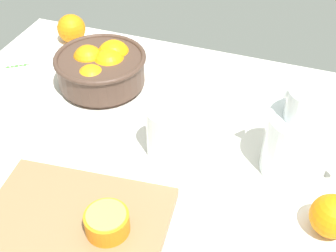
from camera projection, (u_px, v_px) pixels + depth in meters
ground_plane at (159, 151)px, 98.66cm from camera, size 110.36×83.33×3.00cm
fruit_bowl at (102, 68)px, 111.23cm from camera, size 22.32×22.32×10.57cm
juice_pitcher at (297, 143)px, 88.17cm from camera, size 17.21×12.96×19.86cm
juice_glass at (166, 134)px, 93.28cm from camera, size 8.03×8.03×11.21cm
cutting_board at (77, 219)px, 81.72cm from camera, size 34.64×24.34×2.04cm
orange_half_0 at (105, 222)px, 77.42cm from camera, size 7.73×7.73×4.18cm
loose_orange_1 at (332, 216)px, 78.59cm from camera, size 7.76×7.76×7.76cm
loose_orange_3 at (71, 29)px, 128.62cm from camera, size 7.95×7.95×7.95cm
herb_sprig_0 at (17, 65)px, 120.96cm from camera, size 5.65×4.09×0.87cm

